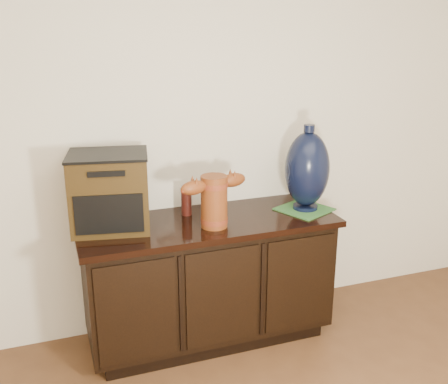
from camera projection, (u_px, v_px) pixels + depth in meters
name	position (u px, v px, depth m)	size (l,w,h in m)	color
sideboard	(208.00, 279.00, 3.06)	(1.46, 0.56, 0.75)	black
terracotta_vessel	(214.00, 198.00, 2.81)	(0.41, 0.18, 0.29)	brown
tv_radio	(110.00, 191.00, 2.78)	(0.47, 0.40, 0.42)	#36250D
green_mat	(304.00, 209.00, 3.11)	(0.27, 0.27, 0.01)	#346C30
lamp_base	(307.00, 170.00, 3.04)	(0.34, 0.34, 0.50)	black
spray_can	(186.00, 200.00, 3.01)	(0.06, 0.06, 0.18)	#5B170F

